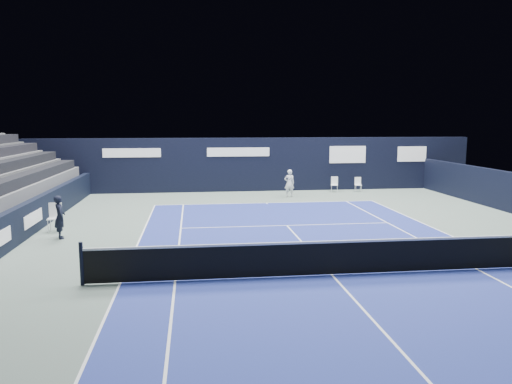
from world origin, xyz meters
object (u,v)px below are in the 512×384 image
Objects in this scene: folding_chair_back_a at (334,183)px; line_judge_chair at (55,215)px; folding_chair_back_b at (358,183)px; tennis_net at (332,257)px; tennis_player at (289,183)px.

line_judge_chair reaches higher than folding_chair_back_a.
folding_chair_back_b is 0.06× the size of tennis_net.
folding_chair_back_b is 17.09m from line_judge_chair.
line_judge_chair is 0.08× the size of tennis_net.
tennis_net is (8.73, -6.54, -0.09)m from line_judge_chair.
folding_chair_back_b is at bearing 20.30° from tennis_player.
folding_chair_back_a is at bearing 28.77° from tennis_player.
folding_chair_back_a is 0.84× the size of line_judge_chair.
tennis_player is (1.52, 13.75, 0.24)m from tennis_net.
line_judge_chair is 12.53m from tennis_player.
line_judge_chair is (-14.64, -8.82, 0.13)m from folding_chair_back_b.
line_judge_chair is 10.91m from tennis_net.
folding_chair_back_a reaches higher than folding_chair_back_b.
folding_chair_back_b is at bearing 29.24° from line_judge_chair.
tennis_net is at bearing -38.71° from line_judge_chair.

